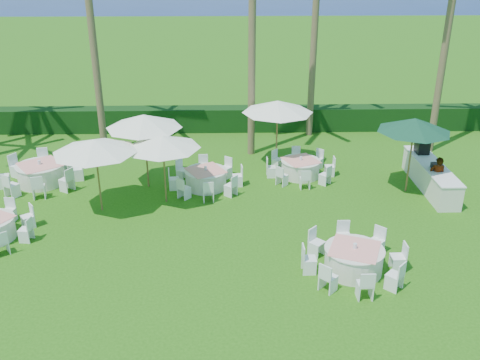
{
  "coord_description": "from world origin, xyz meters",
  "views": [
    {
      "loc": [
        1.3,
        -14.45,
        8.86
      ],
      "look_at": [
        1.72,
        2.62,
        1.3
      ],
      "focal_mm": 40.0,
      "sensor_mm": 36.0,
      "label": 1
    }
  ],
  "objects_px": {
    "banquet_table_c": "(354,259)",
    "buffet_table": "(430,175)",
    "staff_person": "(437,177)",
    "umbrella_a": "(95,146)",
    "banquet_table_e": "(206,178)",
    "banquet_table_f": "(300,168)",
    "umbrella_c": "(144,121)",
    "umbrella_green": "(415,125)",
    "umbrella_b": "(163,142)",
    "banquet_table_d": "(41,173)",
    "umbrella_d": "(278,107)"
  },
  "relations": [
    {
      "from": "banquet_table_d",
      "to": "umbrella_d",
      "type": "relative_size",
      "value": 1.1
    },
    {
      "from": "umbrella_d",
      "to": "umbrella_green",
      "type": "distance_m",
      "value": 5.56
    },
    {
      "from": "banquet_table_e",
      "to": "staff_person",
      "type": "relative_size",
      "value": 1.86
    },
    {
      "from": "umbrella_b",
      "to": "umbrella_green",
      "type": "xyz_separation_m",
      "value": [
        9.27,
        0.73,
        0.32
      ]
    },
    {
      "from": "buffet_table",
      "to": "banquet_table_f",
      "type": "bearing_deg",
      "value": 165.79
    },
    {
      "from": "banquet_table_c",
      "to": "umbrella_d",
      "type": "relative_size",
      "value": 1.02
    },
    {
      "from": "umbrella_b",
      "to": "umbrella_d",
      "type": "height_order",
      "value": "umbrella_d"
    },
    {
      "from": "banquet_table_f",
      "to": "buffet_table",
      "type": "relative_size",
      "value": 0.65
    },
    {
      "from": "banquet_table_c",
      "to": "staff_person",
      "type": "bearing_deg",
      "value": 50.03
    },
    {
      "from": "umbrella_green",
      "to": "umbrella_d",
      "type": "bearing_deg",
      "value": 150.94
    },
    {
      "from": "umbrella_c",
      "to": "umbrella_green",
      "type": "relative_size",
      "value": 1.01
    },
    {
      "from": "banquet_table_c",
      "to": "staff_person",
      "type": "relative_size",
      "value": 1.93
    },
    {
      "from": "umbrella_a",
      "to": "umbrella_c",
      "type": "relative_size",
      "value": 0.99
    },
    {
      "from": "banquet_table_d",
      "to": "staff_person",
      "type": "relative_size",
      "value": 2.08
    },
    {
      "from": "banquet_table_e",
      "to": "banquet_table_c",
      "type": "bearing_deg",
      "value": -53.12
    },
    {
      "from": "umbrella_green",
      "to": "umbrella_b",
      "type": "bearing_deg",
      "value": -175.49
    },
    {
      "from": "buffet_table",
      "to": "staff_person",
      "type": "xyz_separation_m",
      "value": [
        -0.05,
        -0.75,
        0.25
      ]
    },
    {
      "from": "banquet_table_f",
      "to": "banquet_table_e",
      "type": "bearing_deg",
      "value": -165.27
    },
    {
      "from": "banquet_table_c",
      "to": "umbrella_b",
      "type": "distance_m",
      "value": 7.91
    },
    {
      "from": "banquet_table_e",
      "to": "umbrella_a",
      "type": "xyz_separation_m",
      "value": [
        -3.71,
        -1.89,
        2.09
      ]
    },
    {
      "from": "banquet_table_c",
      "to": "umbrella_green",
      "type": "bearing_deg",
      "value": 59.17
    },
    {
      "from": "umbrella_b",
      "to": "umbrella_c",
      "type": "height_order",
      "value": "umbrella_c"
    },
    {
      "from": "banquet_table_f",
      "to": "umbrella_c",
      "type": "xyz_separation_m",
      "value": [
        -6.17,
        -0.9,
        2.34
      ]
    },
    {
      "from": "banquet_table_e",
      "to": "banquet_table_f",
      "type": "xyz_separation_m",
      "value": [
        3.88,
        1.02,
        -0.01
      ]
    },
    {
      "from": "banquet_table_c",
      "to": "banquet_table_f",
      "type": "height_order",
      "value": "banquet_table_c"
    },
    {
      "from": "banquet_table_d",
      "to": "umbrella_b",
      "type": "height_order",
      "value": "umbrella_b"
    },
    {
      "from": "umbrella_green",
      "to": "buffet_table",
      "type": "xyz_separation_m",
      "value": [
        1.01,
        0.3,
        -2.17
      ]
    },
    {
      "from": "banquet_table_f",
      "to": "umbrella_d",
      "type": "height_order",
      "value": "umbrella_d"
    },
    {
      "from": "banquet_table_c",
      "to": "umbrella_d",
      "type": "height_order",
      "value": "umbrella_d"
    },
    {
      "from": "umbrella_a",
      "to": "umbrella_c",
      "type": "bearing_deg",
      "value": 54.73
    },
    {
      "from": "banquet_table_d",
      "to": "umbrella_d",
      "type": "height_order",
      "value": "umbrella_d"
    },
    {
      "from": "banquet_table_e",
      "to": "banquet_table_f",
      "type": "bearing_deg",
      "value": 14.73
    },
    {
      "from": "banquet_table_c",
      "to": "buffet_table",
      "type": "distance_m",
      "value": 7.23
    },
    {
      "from": "buffet_table",
      "to": "umbrella_c",
      "type": "bearing_deg",
      "value": 178.17
    },
    {
      "from": "umbrella_c",
      "to": "buffet_table",
      "type": "relative_size",
      "value": 0.69
    },
    {
      "from": "banquet_table_e",
      "to": "staff_person",
      "type": "bearing_deg",
      "value": -6.36
    },
    {
      "from": "umbrella_a",
      "to": "umbrella_b",
      "type": "distance_m",
      "value": 2.35
    },
    {
      "from": "banquet_table_e",
      "to": "buffet_table",
      "type": "distance_m",
      "value": 8.84
    },
    {
      "from": "umbrella_d",
      "to": "umbrella_green",
      "type": "bearing_deg",
      "value": -29.06
    },
    {
      "from": "banquet_table_f",
      "to": "staff_person",
      "type": "xyz_separation_m",
      "value": [
        4.9,
        -2.0,
        0.41
      ]
    },
    {
      "from": "staff_person",
      "to": "umbrella_a",
      "type": "bearing_deg",
      "value": 16.65
    },
    {
      "from": "banquet_table_e",
      "to": "banquet_table_d",
      "type": "bearing_deg",
      "value": 175.34
    },
    {
      "from": "umbrella_a",
      "to": "staff_person",
      "type": "xyz_separation_m",
      "value": [
        12.5,
        0.91,
        -1.69
      ]
    },
    {
      "from": "banquet_table_d",
      "to": "buffet_table",
      "type": "xyz_separation_m",
      "value": [
        15.46,
        -0.77,
        0.1
      ]
    },
    {
      "from": "umbrella_c",
      "to": "buffet_table",
      "type": "height_order",
      "value": "umbrella_c"
    },
    {
      "from": "staff_person",
      "to": "umbrella_green",
      "type": "bearing_deg",
      "value": -12.44
    },
    {
      "from": "banquet_table_c",
      "to": "buffet_table",
      "type": "height_order",
      "value": "buffet_table"
    },
    {
      "from": "umbrella_d",
      "to": "buffet_table",
      "type": "relative_size",
      "value": 0.69
    },
    {
      "from": "umbrella_c",
      "to": "umbrella_d",
      "type": "relative_size",
      "value": 1.0
    },
    {
      "from": "umbrella_b",
      "to": "umbrella_c",
      "type": "bearing_deg",
      "value": 121.31
    }
  ]
}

